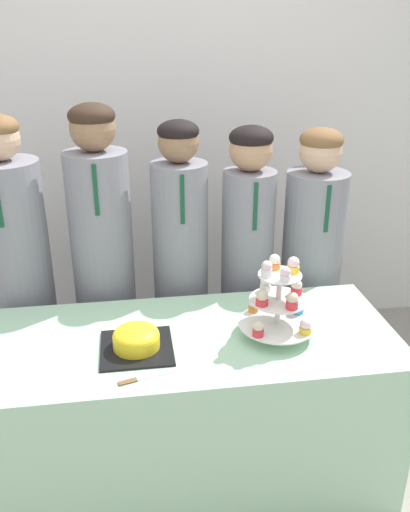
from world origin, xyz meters
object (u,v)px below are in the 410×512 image
Objects in this scene: cupcake_stand at (280,299)px; student_3 at (247,274)px; student_1 at (105,276)px; student_2 at (181,278)px; round_cake at (136,339)px; cake_knife at (139,379)px; student_0 at (20,288)px; student_4 at (310,276)px.

student_3 is at bearing 89.49° from cupcake_stand.
student_1 is 1.05× the size of student_2.
round_cake is 0.82m from student_3.
student_2 is (0.23, 0.80, -0.01)m from cake_knife.
student_1 is at bearing 102.23° from round_cake.
student_1 reaches higher than student_0.
student_2 is at bearing 118.78° from cupcake_stand.
cake_knife is 0.14× the size of student_0.
cake_knife is 0.83m from student_2.
student_4 is (1.40, -0.00, -0.03)m from student_0.
cupcake_stand is at bearing -90.51° from student_3.
student_2 is 0.32m from student_3.
student_3 is at bearing 47.30° from round_cake.
cake_knife is 0.14× the size of student_1.
student_4 is at bearing 26.60° from cake_knife.
student_4 is (0.65, 0.00, -0.03)m from student_2.
round_cake is 0.18× the size of student_2.
cake_knife is 0.15× the size of student_2.
cupcake_stand is (0.55, 0.02, 0.11)m from round_cake.
student_4 is at bearing -0.00° from student_0.
student_0 reaches higher than cupcake_stand.
student_2 is (0.36, -0.00, -0.04)m from student_1.
round_cake is 0.80m from student_0.
student_0 reaches higher than cake_knife.
cake_knife is at bearing -137.95° from student_4.
student_3 is at bearing -180.00° from student_4.
student_1 is 0.69m from student_3.
student_0 is at bearing 180.00° from student_3.
cake_knife is at bearing -124.92° from student_3.
student_1 is at bearing 180.00° from student_2.
cupcake_stand is 0.60m from student_3.
round_cake is at bearing 74.85° from cake_knife.
round_cake is 0.17× the size of student_1.
student_1 reaches higher than student_3.
student_3 is at bearing -0.00° from student_0.
student_4 reaches higher than round_cake.
student_1 is 1.08× the size of student_3.
student_3 reaches higher than cupcake_stand.
student_1 reaches higher than student_2.
student_0 is 1.03× the size of student_2.
cupcake_stand reaches higher than cake_knife.
student_2 is at bearing 58.39° from cake_knife.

